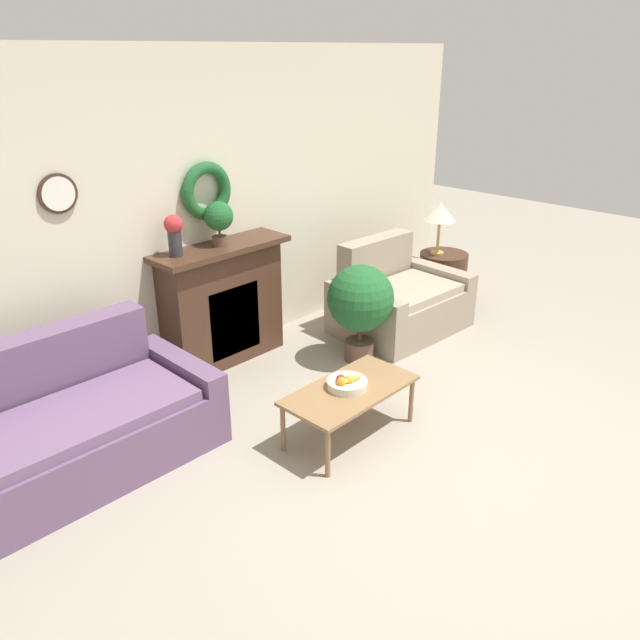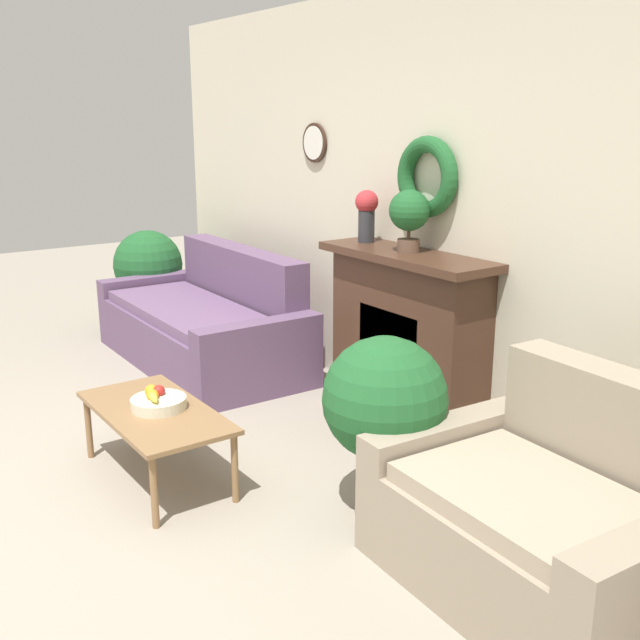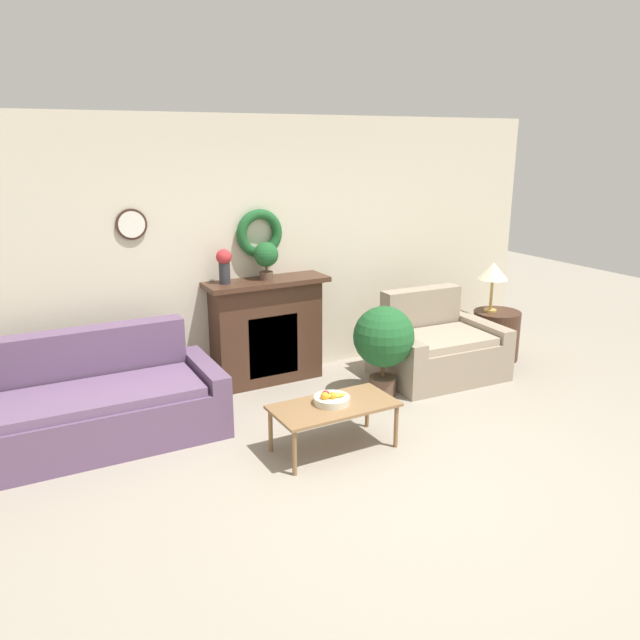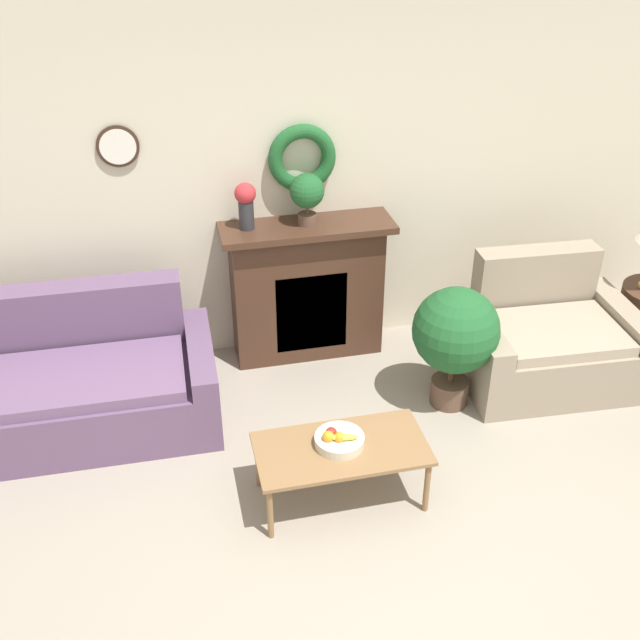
{
  "view_description": "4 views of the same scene",
  "coord_description": "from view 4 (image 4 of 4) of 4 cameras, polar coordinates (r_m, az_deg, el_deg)",
  "views": [
    {
      "loc": [
        -3.24,
        -1.7,
        2.65
      ],
      "look_at": [
        -0.09,
        1.3,
        0.75
      ],
      "focal_mm": 35.0,
      "sensor_mm": 36.0,
      "label": 1
    },
    {
      "loc": [
        3.28,
        -0.57,
        1.91
      ],
      "look_at": [
        0.12,
        1.66,
        0.85
      ],
      "focal_mm": 42.0,
      "sensor_mm": 36.0,
      "label": 2
    },
    {
      "loc": [
        -2.6,
        -3.17,
        2.46
      ],
      "look_at": [
        0.01,
        1.56,
        0.89
      ],
      "focal_mm": 35.0,
      "sensor_mm": 36.0,
      "label": 3
    },
    {
      "loc": [
        -1.13,
        -2.4,
        3.31
      ],
      "look_at": [
        -0.24,
        1.48,
        0.9
      ],
      "focal_mm": 42.0,
      "sensor_mm": 36.0,
      "label": 4
    }
  ],
  "objects": [
    {
      "name": "ground_plane",
      "position": [
        4.25,
        8.13,
        -20.48
      ],
      "size": [
        16.0,
        16.0,
        0.0
      ],
      "primitive_type": "plane",
      "color": "gray"
    },
    {
      "name": "wall_back",
      "position": [
        5.57,
        -0.49,
        10.7
      ],
      "size": [
        6.8,
        0.17,
        2.7
      ],
      "color": "beige",
      "rests_on": "ground_plane"
    },
    {
      "name": "fireplace",
      "position": [
        5.7,
        -1.0,
        2.37
      ],
      "size": [
        1.27,
        0.41,
        1.1
      ],
      "color": "#42281C",
      "rests_on": "ground_plane"
    },
    {
      "name": "couch_left",
      "position": [
        5.37,
        -18.96,
        -4.76
      ],
      "size": [
        2.05,
        1.0,
        0.89
      ],
      "rotation": [
        0.0,
        0.0,
        -0.02
      ],
      "color": "#604766",
      "rests_on": "ground_plane"
    },
    {
      "name": "loveseat_right",
      "position": [
        5.81,
        16.83,
        -1.44
      ],
      "size": [
        1.32,
        1.0,
        0.89
      ],
      "rotation": [
        0.0,
        0.0,
        -0.06
      ],
      "color": "gray",
      "rests_on": "ground_plane"
    },
    {
      "name": "coffee_table",
      "position": [
        4.48,
        1.63,
        -10.02
      ],
      "size": [
        1.02,
        0.51,
        0.4
      ],
      "color": "olive",
      "rests_on": "ground_plane"
    },
    {
      "name": "fruit_bowl",
      "position": [
        4.44,
        1.43,
        -9.1
      ],
      "size": [
        0.3,
        0.3,
        0.11
      ],
      "color": "beige",
      "rests_on": "coffee_table"
    },
    {
      "name": "vase_on_mantel_left",
      "position": [
        5.32,
        -5.69,
        8.91
      ],
      "size": [
        0.15,
        0.15,
        0.34
      ],
      "color": "#2D2D33",
      "rests_on": "fireplace"
    },
    {
      "name": "potted_plant_on_mantel",
      "position": [
        5.36,
        -0.99,
        9.63
      ],
      "size": [
        0.25,
        0.25,
        0.38
      ],
      "color": "brown",
      "rests_on": "fireplace"
    },
    {
      "name": "potted_plant_floor_by_loveseat",
      "position": [
        5.19,
        10.28,
        -1.07
      ],
      "size": [
        0.6,
        0.6,
        0.91
      ],
      "color": "brown",
      "rests_on": "ground_plane"
    }
  ]
}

